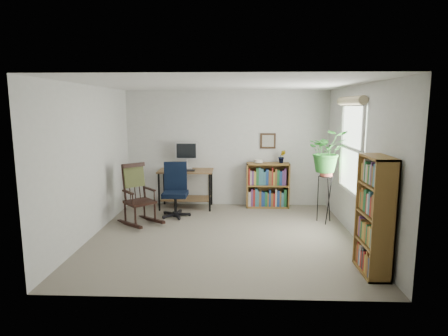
{
  "coord_description": "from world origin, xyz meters",
  "views": [
    {
      "loc": [
        0.24,
        -5.78,
        2.06
      ],
      "look_at": [
        0.0,
        0.4,
        1.05
      ],
      "focal_mm": 30.0,
      "sensor_mm": 36.0,
      "label": 1
    }
  ],
  "objects_px": {
    "rocking_chair": "(140,194)",
    "office_chair": "(175,190)",
    "desk": "(186,189)",
    "low_bookshelf": "(268,185)",
    "tall_bookshelf": "(375,216)"
  },
  "relations": [
    {
      "from": "desk",
      "to": "office_chair",
      "type": "distance_m",
      "value": 0.66
    },
    {
      "from": "office_chair",
      "to": "tall_bookshelf",
      "type": "xyz_separation_m",
      "value": [
        2.87,
        -2.34,
        0.22
      ]
    },
    {
      "from": "rocking_chair",
      "to": "office_chair",
      "type": "bearing_deg",
      "value": -1.38
    },
    {
      "from": "rocking_chair",
      "to": "tall_bookshelf",
      "type": "relative_size",
      "value": 0.74
    },
    {
      "from": "low_bookshelf",
      "to": "tall_bookshelf",
      "type": "height_order",
      "value": "tall_bookshelf"
    },
    {
      "from": "office_chair",
      "to": "tall_bookshelf",
      "type": "bearing_deg",
      "value": -45.17
    },
    {
      "from": "desk",
      "to": "office_chair",
      "type": "bearing_deg",
      "value": -100.35
    },
    {
      "from": "desk",
      "to": "rocking_chair",
      "type": "xyz_separation_m",
      "value": [
        -0.67,
        -1.11,
        0.15
      ]
    },
    {
      "from": "low_bookshelf",
      "to": "desk",
      "type": "bearing_deg",
      "value": -175.92
    },
    {
      "from": "rocking_chair",
      "to": "tall_bookshelf",
      "type": "xyz_separation_m",
      "value": [
        3.42,
        -1.86,
        0.19
      ]
    },
    {
      "from": "desk",
      "to": "office_chair",
      "type": "relative_size",
      "value": 1.06
    },
    {
      "from": "office_chair",
      "to": "rocking_chair",
      "type": "distance_m",
      "value": 0.73
    },
    {
      "from": "desk",
      "to": "low_bookshelf",
      "type": "relative_size",
      "value": 1.19
    },
    {
      "from": "office_chair",
      "to": "low_bookshelf",
      "type": "xyz_separation_m",
      "value": [
        1.8,
        0.76,
        -0.06
      ]
    },
    {
      "from": "office_chair",
      "to": "rocking_chair",
      "type": "xyz_separation_m",
      "value": [
        -0.55,
        -0.47,
        0.03
      ]
    }
  ]
}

